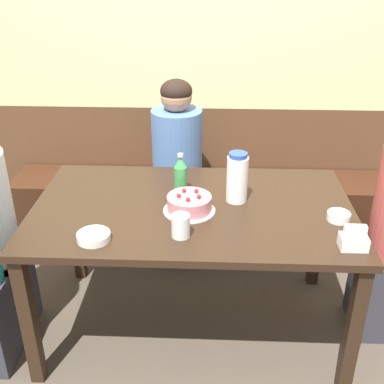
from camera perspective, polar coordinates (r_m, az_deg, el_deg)
ground_plane at (r=2.70m, az=0.08°, el=-15.29°), size 12.00×12.00×0.00m
back_wall at (r=3.10m, az=0.96°, el=16.45°), size 4.80×0.04×2.50m
bench_seat at (r=3.24m, az=0.71°, el=-2.22°), size 2.42×0.38×0.47m
dining_table at (r=2.32m, az=0.09°, el=-3.42°), size 1.51×0.90×0.72m
birthday_cake at (r=2.22m, az=-0.33°, el=-1.41°), size 0.24×0.24×0.10m
water_pitcher at (r=2.29m, az=5.38°, el=1.70°), size 0.10×0.10×0.25m
soju_bottle at (r=2.36m, az=-1.36°, el=2.05°), size 0.06×0.06×0.21m
napkin_holder at (r=2.06m, az=18.62°, el=-5.40°), size 0.11×0.08×0.11m
bowl_soup_white at (r=2.06m, az=-11.58°, el=-5.20°), size 0.14×0.14×0.03m
bowl_rice_small at (r=2.25m, az=16.98°, el=-2.78°), size 0.10×0.10×0.04m
glass_water_tall at (r=2.02m, az=-1.35°, el=-4.03°), size 0.08×0.08×0.10m
person_grey_tee at (r=3.00m, az=-1.73°, el=1.68°), size 0.30×0.34×1.15m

